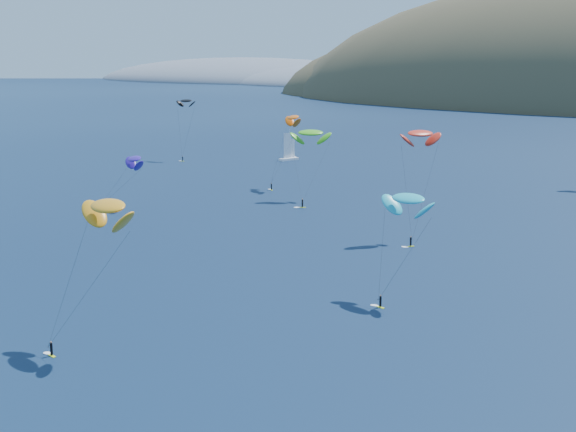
{
  "coord_description": "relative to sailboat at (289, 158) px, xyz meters",
  "views": [
    {
      "loc": [
        62.65,
        -25.82,
        34.79
      ],
      "look_at": [
        -2.48,
        80.0,
        9.0
      ],
      "focal_mm": 50.0,
      "sensor_mm": 36.0,
      "label": 1
    }
  ],
  "objects": [
    {
      "name": "kitesurfer_1",
      "position": [
        28.04,
        -43.65,
        17.11
      ],
      "size": [
        8.36,
        10.89,
        20.22
      ],
      "rotation": [
        0.0,
        0.0,
        -0.67
      ],
      "color": "#DFF91B",
      "rests_on": "ground"
    },
    {
      "name": "kitesurfer_9",
      "position": [
        77.57,
        -80.19,
        18.86
      ],
      "size": [
        7.68,
        11.74,
        22.0
      ],
      "rotation": [
        0.0,
        0.0,
        0.93
      ],
      "color": "#DFF91B",
      "rests_on": "ground"
    },
    {
      "name": "sailboat",
      "position": [
        0.0,
        0.0,
        0.0
      ],
      "size": [
        8.43,
        7.53,
        10.06
      ],
      "rotation": [
        0.0,
        0.0,
        -0.33
      ],
      "color": "white",
      "rests_on": "ground"
    },
    {
      "name": "kitesurfer_3",
      "position": [
        40.02,
        -55.42,
        14.88
      ],
      "size": [
        9.9,
        15.26,
        18.33
      ],
      "rotation": [
        0.0,
        0.0,
        0.58
      ],
      "color": "#DFF91B",
      "rests_on": "ground"
    },
    {
      "name": "kitesurfer_12",
      "position": [
        -29.09,
        -15.53,
        17.95
      ],
      "size": [
        6.73,
        6.54,
        20.67
      ],
      "rotation": [
        0.0,
        0.0,
        0.15
      ],
      "color": "#DFF91B",
      "rests_on": "ground"
    },
    {
      "name": "kitesurfer_10",
      "position": [
        11.84,
        -85.15,
        10.15
      ],
      "size": [
        8.97,
        12.28,
        13.34
      ],
      "rotation": [
        0.0,
        0.0,
        -0.52
      ],
      "color": "#DFF91B",
      "rests_on": "ground"
    },
    {
      "name": "kitesurfer_5",
      "position": [
        90.62,
        -115.8,
        13.59
      ],
      "size": [
        9.27,
        9.33,
        16.87
      ],
      "rotation": [
        0.0,
        0.0,
        -0.3
      ],
      "color": "#DFF91B",
      "rests_on": "ground"
    },
    {
      "name": "kitesurfer_2",
      "position": [
        68.24,
        -151.39,
        16.15
      ],
      "size": [
        10.16,
        10.2,
        19.66
      ],
      "rotation": [
        0.0,
        0.0,
        -0.27
      ],
      "color": "#DFF91B",
      "rests_on": "ground"
    },
    {
      "name": "headland",
      "position": [
        -374.01,
        557.79,
        -4.25
      ],
      "size": [
        460.0,
        250.0,
        60.0
      ],
      "color": "slate",
      "rests_on": "ground"
    }
  ]
}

